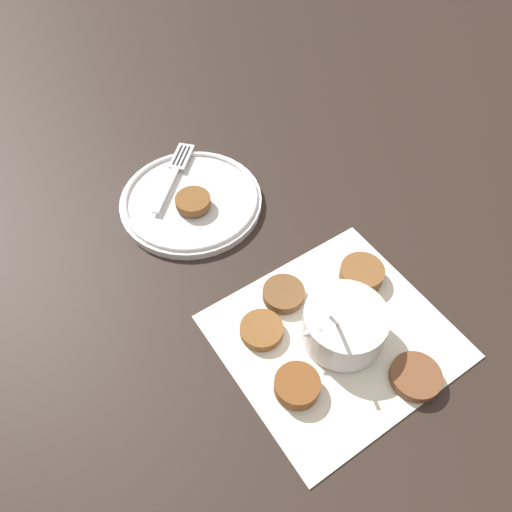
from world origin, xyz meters
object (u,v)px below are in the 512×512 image
sauce_bowl (343,326)px  fritter_on_plate (193,201)px  serving_plate (191,200)px  fork (176,169)px

sauce_bowl → fritter_on_plate: (0.11, -0.30, -0.00)m
fritter_on_plate → sauce_bowl: bearing=109.8°
serving_plate → fork: fork is taller
fritter_on_plate → fork: size_ratio=0.39×
serving_plate → fritter_on_plate: size_ratio=4.11×
sauce_bowl → fork: sauce_bowl is taller
sauce_bowl → serving_plate: (0.11, -0.32, -0.02)m
fork → sauce_bowl: bearing=105.8°
sauce_bowl → fork: 0.40m
serving_plate → sauce_bowl: bearing=108.5°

